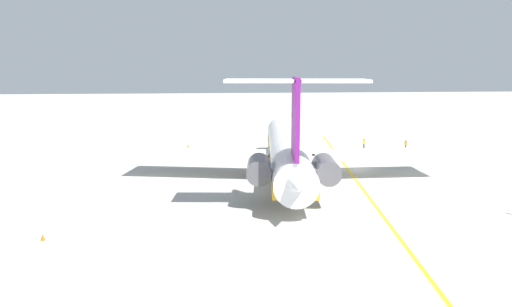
# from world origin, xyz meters

# --- Properties ---
(ground) EXTENTS (391.96, 391.96, 0.00)m
(ground) POSITION_xyz_m (0.00, 0.00, 0.00)
(ground) COLOR #ADADA8
(main_jetliner) EXTENTS (46.39, 41.02, 13.51)m
(main_jetliner) POSITION_xyz_m (-4.80, 10.94, 3.68)
(main_jetliner) COLOR white
(main_jetliner) RESTS_ON ground
(ground_crew_near_nose) EXTENTS (0.28, 0.44, 1.77)m
(ground_crew_near_nose) POSITION_xyz_m (17.46, -6.52, 1.12)
(ground_crew_near_nose) COLOR black
(ground_crew_near_nose) RESTS_ON ground
(ground_crew_near_tail) EXTENTS (0.31, 0.35, 1.71)m
(ground_crew_near_tail) POSITION_xyz_m (15.49, -13.40, 1.08)
(ground_crew_near_tail) COLOR black
(ground_crew_near_tail) RESTS_ON ground
(safety_cone_nose) EXTENTS (0.40, 0.40, 0.55)m
(safety_cone_nose) POSITION_xyz_m (20.54, 28.84, 0.28)
(safety_cone_nose) COLOR #EA590F
(safety_cone_nose) RESTS_ON ground
(safety_cone_wingtip) EXTENTS (0.40, 0.40, 0.55)m
(safety_cone_wingtip) POSITION_xyz_m (-25.92, 35.19, 0.28)
(safety_cone_wingtip) COLOR #EA590F
(safety_cone_wingtip) RESTS_ON ground
(safety_cone_tail) EXTENTS (0.40, 0.40, 0.55)m
(safety_cone_tail) POSITION_xyz_m (21.86, 24.57, 0.28)
(safety_cone_tail) COLOR #EA590F
(safety_cone_tail) RESTS_ON ground
(taxiway_centreline) EXTENTS (75.28, 9.89, 0.01)m
(taxiway_centreline) POSITION_xyz_m (-3.50, 1.73, 0.00)
(taxiway_centreline) COLOR gold
(taxiway_centreline) RESTS_ON ground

